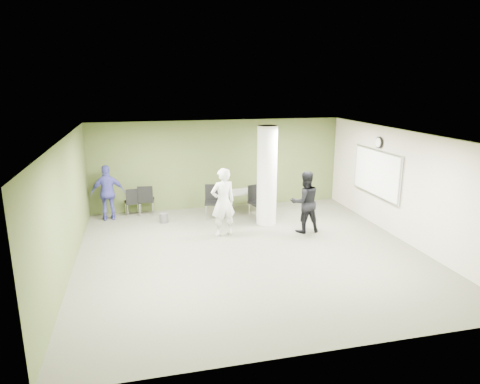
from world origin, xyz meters
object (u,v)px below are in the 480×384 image
object	(u,v)px
chair_back_left	(133,200)
man_black	(305,202)
woman_white	(223,202)
man_blue	(108,193)
folding_table	(243,192)

from	to	relation	value
chair_back_left	man_black	bearing A→B (deg)	140.75
woman_white	man_black	distance (m)	2.20
man_blue	chair_back_left	bearing A→B (deg)	-171.73
folding_table	man_black	size ratio (longest dim) A/B	0.97
chair_back_left	man_black	xyz separation A→B (m)	(4.51, -2.48, 0.33)
woman_white	folding_table	bearing A→B (deg)	-130.48
chair_back_left	man_black	world-z (taller)	man_black
folding_table	man_black	distance (m)	2.31
chair_back_left	man_blue	distance (m)	0.77
woman_white	man_black	size ratio (longest dim) A/B	1.09
folding_table	woman_white	size ratio (longest dim) A/B	0.89
man_blue	folding_table	bearing A→B (deg)	168.90
folding_table	man_blue	xyz separation A→B (m)	(-3.96, 0.37, 0.13)
folding_table	man_black	bearing A→B (deg)	-65.88
folding_table	chair_back_left	world-z (taller)	folding_table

